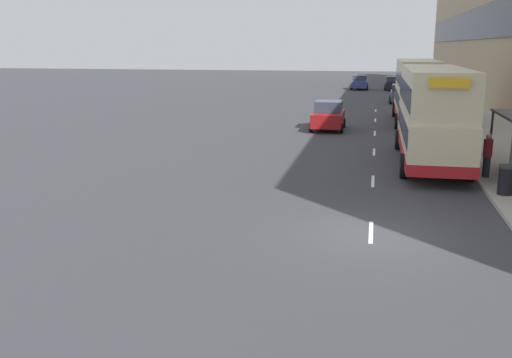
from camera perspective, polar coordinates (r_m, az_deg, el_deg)
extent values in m
plane|color=#38383D|center=(16.50, 11.41, -5.58)|extent=(220.00, 220.00, 0.00)
cube|color=#A39E93|center=(54.79, 18.76, 7.06)|extent=(5.00, 93.00, 0.14)
cube|color=tan|center=(55.24, 23.66, 15.12)|extent=(3.00, 93.00, 16.29)
cube|color=black|center=(54.93, 21.96, 14.43)|extent=(0.12, 89.28, 2.93)
cube|color=silver|center=(16.80, 11.42, -5.22)|extent=(0.12, 2.00, 0.01)
cube|color=silver|center=(23.07, 11.61, -0.20)|extent=(0.12, 2.00, 0.01)
cube|color=silver|center=(29.44, 11.72, 2.66)|extent=(0.12, 2.00, 0.01)
cube|color=silver|center=(35.86, 11.79, 4.50)|extent=(0.12, 2.00, 0.01)
cube|color=silver|center=(42.30, 11.84, 5.78)|extent=(0.12, 2.00, 0.01)
cube|color=silver|center=(48.76, 11.88, 6.73)|extent=(0.12, 2.00, 0.01)
cylinder|color=#4C4C51|center=(22.78, 24.17, 2.17)|extent=(0.10, 0.10, 2.40)
cylinder|color=#4C4C51|center=(26.65, 22.42, 3.77)|extent=(0.10, 0.10, 2.40)
cube|color=beige|center=(26.93, 17.11, 4.46)|extent=(2.55, 10.47, 1.85)
cube|color=beige|center=(26.73, 17.39, 8.48)|extent=(2.50, 10.16, 1.95)
cube|color=#B2191E|center=(27.04, 17.01, 2.99)|extent=(2.58, 10.52, 0.45)
cube|color=#2D3847|center=(26.88, 17.16, 5.24)|extent=(2.58, 9.84, 0.81)
cube|color=#2D3847|center=(26.74, 17.37, 8.27)|extent=(2.55, 9.84, 0.94)
cube|color=yellow|center=(21.51, 18.76, 9.06)|extent=(1.40, 0.08, 0.36)
cylinder|color=black|center=(30.50, 14.04, 3.84)|extent=(0.30, 1.00, 1.00)
cylinder|color=black|center=(30.71, 18.80, 3.59)|extent=(0.30, 1.00, 1.00)
cylinder|color=black|center=(23.80, 14.57, 1.27)|extent=(0.30, 1.00, 1.00)
cylinder|color=black|center=(24.07, 20.64, 0.98)|extent=(0.30, 1.00, 1.00)
cube|color=beige|center=(41.22, 15.66, 7.38)|extent=(2.55, 10.23, 1.85)
cube|color=beige|center=(41.08, 15.82, 10.01)|extent=(2.50, 9.93, 1.95)
cube|color=#B2191E|center=(41.29, 15.60, 6.41)|extent=(2.58, 10.29, 0.45)
cube|color=#2D3847|center=(41.18, 15.69, 7.89)|extent=(2.58, 9.62, 0.81)
cube|color=#2D3847|center=(41.09, 15.81, 9.88)|extent=(2.55, 9.62, 0.94)
cube|color=yellow|center=(35.98, 16.40, 10.59)|extent=(1.40, 0.08, 0.36)
cylinder|color=black|center=(44.70, 13.67, 6.71)|extent=(0.30, 1.00, 1.00)
cylinder|color=black|center=(44.86, 16.95, 6.54)|extent=(0.30, 1.00, 1.00)
cylinder|color=black|center=(38.10, 13.94, 5.64)|extent=(0.30, 1.00, 1.00)
cylinder|color=black|center=(38.28, 17.77, 5.43)|extent=(0.30, 1.00, 1.00)
cube|color=navy|center=(72.26, 10.31, 9.35)|extent=(1.88, 4.06, 0.80)
cube|color=#2D3847|center=(72.42, 10.34, 9.93)|extent=(1.65, 1.95, 0.65)
cylinder|color=black|center=(71.01, 11.03, 8.93)|extent=(0.20, 0.60, 0.60)
cylinder|color=black|center=(71.07, 9.50, 9.00)|extent=(0.20, 0.60, 0.60)
cylinder|color=black|center=(73.52, 11.06, 9.07)|extent=(0.20, 0.60, 0.60)
cylinder|color=black|center=(73.57, 9.59, 9.13)|extent=(0.20, 0.60, 0.60)
cube|color=#4C5156|center=(55.75, 14.23, 8.09)|extent=(1.75, 4.22, 0.79)
cube|color=#2D3847|center=(55.49, 14.28, 8.81)|extent=(1.54, 2.02, 0.65)
cylinder|color=black|center=(57.06, 13.27, 7.85)|extent=(0.20, 0.60, 0.60)
cylinder|color=black|center=(57.13, 15.04, 7.76)|extent=(0.20, 0.60, 0.60)
cylinder|color=black|center=(54.46, 13.32, 7.61)|extent=(0.20, 0.60, 0.60)
cylinder|color=black|center=(54.53, 15.18, 7.51)|extent=(0.20, 0.60, 0.60)
cube|color=black|center=(72.15, 13.56, 9.18)|extent=(1.87, 4.31, 0.76)
cube|color=#2D3847|center=(71.90, 13.60, 9.71)|extent=(1.64, 2.07, 0.62)
cylinder|color=black|center=(73.49, 12.78, 8.99)|extent=(0.20, 0.60, 0.60)
cylinder|color=black|center=(73.54, 14.25, 8.91)|extent=(0.20, 0.60, 0.60)
cylinder|color=black|center=(70.82, 12.81, 8.84)|extent=(0.20, 0.60, 0.60)
cylinder|color=black|center=(70.88, 14.33, 8.76)|extent=(0.20, 0.60, 0.60)
cube|color=maroon|center=(36.84, 7.22, 6.02)|extent=(1.88, 4.10, 0.84)
cube|color=#2D3847|center=(36.96, 7.28, 7.23)|extent=(1.65, 1.97, 0.68)
cylinder|color=black|center=(35.57, 8.54, 5.05)|extent=(0.20, 0.60, 0.60)
cylinder|color=black|center=(35.73, 5.52, 5.16)|extent=(0.20, 0.60, 0.60)
cylinder|color=black|center=(38.09, 8.77, 5.57)|extent=(0.20, 0.60, 0.60)
cylinder|color=black|center=(38.24, 5.95, 5.68)|extent=(0.20, 0.60, 0.60)
cylinder|color=#23232D|center=(24.40, 22.03, 1.14)|extent=(0.28, 0.28, 0.83)
cylinder|color=maroon|center=(24.26, 22.19, 2.90)|extent=(0.35, 0.35, 0.69)
sphere|color=tan|center=(24.19, 22.28, 3.97)|extent=(0.22, 0.22, 0.22)
cylinder|color=black|center=(21.76, 23.71, -0.21)|extent=(0.52, 0.52, 0.95)
cylinder|color=#2D2D33|center=(21.65, 23.83, 1.14)|extent=(0.55, 0.55, 0.10)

